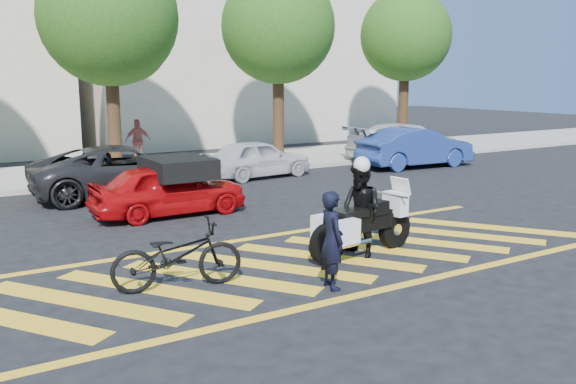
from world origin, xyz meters
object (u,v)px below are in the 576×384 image
officer_bike (332,240)px  parked_right (415,147)px  bicycle (177,255)px  red_convertible (169,189)px  parked_mid_right (257,158)px  parked_mid_left (126,171)px  officer_moto (361,211)px  police_motorcycle (361,225)px  parked_far_right (407,142)px

officer_bike → parked_right: (10.29, 9.19, -0.05)m
bicycle → red_convertible: size_ratio=0.55×
officer_bike → parked_mid_right: size_ratio=0.42×
parked_mid_left → parked_mid_right: size_ratio=1.38×
bicycle → red_convertible: red_convertible is taller
parked_mid_right → officer_moto: bearing=157.9°
officer_moto → police_motorcycle: bearing=67.1°
bicycle → parked_far_right: size_ratio=0.40×
officer_moto → parked_mid_right: 9.38m
bicycle → parked_far_right: bearing=-44.2°
police_motorcycle → parked_far_right: 13.51m
bicycle → parked_mid_left: 8.12m
police_motorcycle → red_convertible: size_ratio=0.67×
officer_bike → bicycle: officer_bike is taller
officer_moto → parked_mid_left: bearing=-173.1°
officer_moto → red_convertible: (-1.81, 5.12, -0.23)m
bicycle → parked_mid_right: size_ratio=0.55×
officer_bike → officer_moto: bearing=-42.3°
officer_moto → parked_right: 11.93m
police_motorcycle → officer_moto: (-0.02, 0.00, 0.26)m
parked_far_right → police_motorcycle: bearing=135.2°
parked_mid_right → parked_right: 6.20m
officer_bike → parked_far_right: (11.15, 10.59, -0.03)m
parked_mid_right → parked_far_right: bearing=-91.8°
bicycle → parked_far_right: (13.23, 9.36, 0.21)m
parked_far_right → officer_bike: bearing=134.4°
officer_moto → parked_right: bearing=125.4°
parked_far_right → parked_mid_left: bearing=97.8°
parked_mid_left → parked_right: 10.80m
parked_far_right → red_convertible: bearing=111.5°
parked_mid_left → parked_right: parked_right is taller
parked_mid_left → bicycle: bearing=170.1°
parked_mid_right → parked_far_right: size_ratio=0.72×
officer_bike → parked_right: 13.80m
bicycle → parked_far_right: 16.21m
officer_bike → parked_far_right: size_ratio=0.30×
parked_mid_right → officer_bike: bearing=152.2°
parked_far_right → parked_right: bearing=149.4°
red_convertible → parked_far_right: bearing=-70.3°
parked_mid_left → parked_mid_right: (4.67, 0.95, -0.08)m
bicycle → parked_far_right: parked_far_right is taller
police_motorcycle → parked_mid_left: bearing=97.0°
parked_mid_left → parked_mid_right: 4.77m
parked_mid_left → parked_mid_right: parked_mid_left is taller
parked_mid_left → parked_far_right: 11.74m
officer_moto → bicycle: bearing=-98.1°
officer_bike → officer_moto: officer_moto is taller
parked_right → parked_far_right: size_ratio=0.86×
bicycle → parked_right: parked_right is taller
police_motorcycle → parked_mid_left: parked_mid_left is taller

